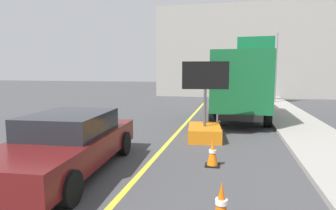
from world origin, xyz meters
The scene contains 7 objects.
arrow_board_trailer centered at (1.12, 11.88, 0.48)m, with size 1.60×1.92×2.70m.
box_truck centered at (2.37, 16.52, 1.75)m, with size 2.59×7.22×3.19m.
pickup_car centered at (-1.74, 7.84, 0.70)m, with size 2.33×4.97×1.38m.
highway_guide_sign centered at (4.18, 23.73, 3.42)m, with size 2.78×0.33×5.00m.
far_building_block centered at (4.31, 30.96, 4.07)m, with size 18.46×6.24×8.13m, color gray.
traffic_cone_mid_lane centered at (1.93, 6.14, 0.36)m, with size 0.36×0.36×0.73m.
traffic_cone_far_lane centered at (1.60, 9.02, 0.33)m, with size 0.36×0.36×0.66m.
Camera 1 is at (2.06, 1.89, 2.40)m, focal length 30.87 mm.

